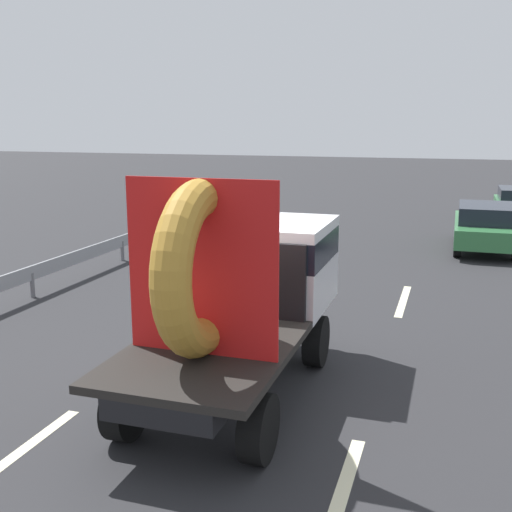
{
  "coord_description": "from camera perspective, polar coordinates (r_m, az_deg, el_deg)",
  "views": [
    {
      "loc": [
        2.93,
        -8.57,
        3.79
      ],
      "look_at": [
        0.13,
        0.07,
        1.82
      ],
      "focal_mm": 43.38,
      "sensor_mm": 36.0,
      "label": 1
    }
  ],
  "objects": [
    {
      "name": "ground_plane",
      "position": [
        9.82,
        -0.87,
        -10.46
      ],
      "size": [
        120.0,
        120.0,
        0.0
      ],
      "primitive_type": "plane",
      "color": "#28282B"
    },
    {
      "name": "lane_dash_left_far",
      "position": [
        14.73,
        -1.18,
        -2.64
      ],
      "size": [
        0.16,
        2.08,
        0.01
      ],
      "primitive_type": "cube",
      "rotation": [
        0.0,
        0.0,
        1.57
      ],
      "color": "beige",
      "rests_on": "ground_plane"
    },
    {
      "name": "guardrail",
      "position": [
        15.96,
        -15.75,
        0.0
      ],
      "size": [
        0.1,
        15.59,
        0.71
      ],
      "color": "gray",
      "rests_on": "ground_plane"
    },
    {
      "name": "flatbed_truck",
      "position": [
        8.97,
        -0.84,
        -2.33
      ],
      "size": [
        2.02,
        4.82,
        3.17
      ],
      "color": "black",
      "rests_on": "ground_plane"
    },
    {
      "name": "lane_dash_right_near",
      "position": [
        6.81,
        7.63,
        -21.69
      ],
      "size": [
        0.16,
        2.66,
        0.01
      ],
      "primitive_type": "cube",
      "rotation": [
        0.0,
        0.0,
        1.57
      ],
      "color": "beige",
      "rests_on": "ground_plane"
    },
    {
      "name": "lane_dash_right_far",
      "position": [
        13.79,
        13.42,
        -4.03
      ],
      "size": [
        0.16,
        2.48,
        0.01
      ],
      "primitive_type": "cube",
      "rotation": [
        0.0,
        0.0,
        1.57
      ],
      "color": "beige",
      "rests_on": "ground_plane"
    },
    {
      "name": "distant_sedan",
      "position": [
        19.86,
        20.47,
        2.64
      ],
      "size": [
        1.81,
        4.22,
        1.38
      ],
      "color": "black",
      "rests_on": "ground_plane"
    },
    {
      "name": "lane_dash_left_near",
      "position": [
        7.95,
        -21.94,
        -17.14
      ],
      "size": [
        0.16,
        2.61,
        0.01
      ],
      "primitive_type": "cube",
      "rotation": [
        0.0,
        0.0,
        1.57
      ],
      "color": "beige",
      "rests_on": "ground_plane"
    }
  ]
}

